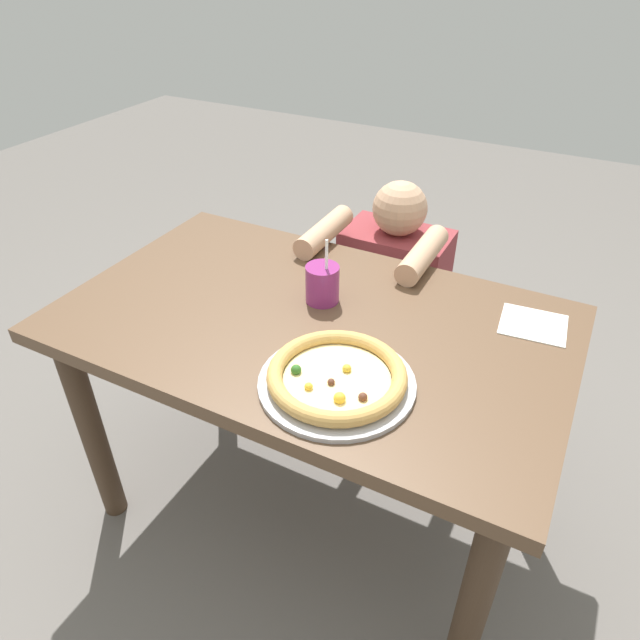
# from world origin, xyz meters

# --- Properties ---
(ground_plane) EXTENTS (8.00, 8.00, 0.00)m
(ground_plane) POSITION_xyz_m (0.00, 0.00, 0.00)
(ground_plane) COLOR #66605B
(dining_table) EXTENTS (1.29, 0.79, 0.75)m
(dining_table) POSITION_xyz_m (0.00, 0.00, 0.63)
(dining_table) COLOR brown
(dining_table) RESTS_ON ground
(pizza_near) EXTENTS (0.35, 0.35, 0.05)m
(pizza_near) POSITION_xyz_m (0.17, -0.20, 0.77)
(pizza_near) COLOR #B7B7BC
(pizza_near) RESTS_ON dining_table
(drink_cup_colored) EXTENTS (0.09, 0.09, 0.18)m
(drink_cup_colored) POSITION_xyz_m (-0.01, 0.09, 0.80)
(drink_cup_colored) COLOR #8C2D72
(drink_cup_colored) RESTS_ON dining_table
(paper_napkin) EXTENTS (0.17, 0.16, 0.00)m
(paper_napkin) POSITION_xyz_m (0.51, 0.23, 0.75)
(paper_napkin) COLOR white
(paper_napkin) RESTS_ON dining_table
(diner_seated) EXTENTS (0.39, 0.51, 0.90)m
(diner_seated) POSITION_xyz_m (-0.00, 0.61, 0.41)
(diner_seated) COLOR #333847
(diner_seated) RESTS_ON ground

